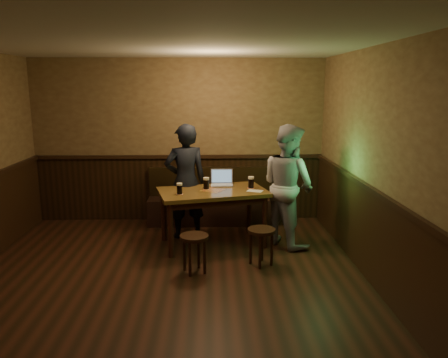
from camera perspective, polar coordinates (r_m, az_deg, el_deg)
room at (r=4.94m, az=-8.11°, el=-1.30°), size 5.04×6.04×2.84m
bench at (r=7.58m, az=-1.50°, el=-3.42°), size 2.20×0.50×0.95m
pub_table at (r=6.44m, az=-1.48°, el=-2.43°), size 1.72×1.23×0.84m
stool_left at (r=5.57m, az=-3.91°, el=-8.31°), size 0.47×0.47×0.49m
stool_right at (r=5.81m, az=4.90°, el=-7.45°), size 0.44×0.44×0.50m
pint_left at (r=6.19m, az=-5.83°, el=-1.26°), size 0.10×0.10×0.16m
pint_mid at (r=6.47m, az=-2.34°, el=-0.56°), size 0.11×0.11×0.18m
pint_right at (r=6.54m, az=3.55°, el=-0.44°), size 0.11×0.11×0.18m
laptop at (r=6.74m, az=-0.28°, el=-0.27°), size 0.34×0.27×0.24m
menu at (r=6.38m, az=4.06°, el=-1.56°), size 0.26×0.22×0.00m
person_suit at (r=6.76m, az=-5.04°, el=-0.31°), size 0.73×0.57×1.78m
person_grey at (r=6.49m, az=8.35°, el=-0.81°), size 1.04×1.10×1.80m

